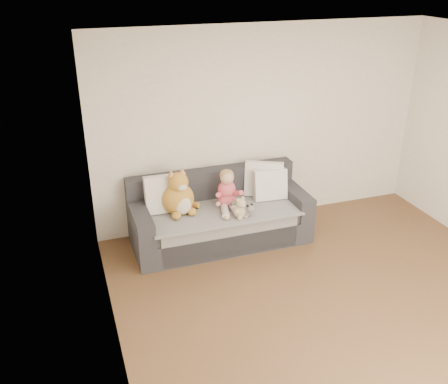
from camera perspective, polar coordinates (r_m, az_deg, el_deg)
name	(u,v)px	position (r m, az deg, el deg)	size (l,w,h in m)	color
room_shell	(350,189)	(4.85, 14.15, 0.28)	(5.00, 5.00, 5.00)	brown
sofa	(219,218)	(6.31, -0.56, -2.94)	(2.20, 0.94, 0.85)	#29292E
cushion_left	(165,194)	(6.07, -6.71, -0.19)	(0.50, 0.24, 0.47)	white
cushion_right_back	(264,179)	(6.47, 4.58, 1.50)	(0.54, 0.42, 0.46)	white
cushion_right_front	(270,185)	(6.38, 5.29, 0.86)	(0.44, 0.23, 0.40)	white
toddler	(227,192)	(6.11, 0.40, -0.05)	(0.35, 0.51, 0.50)	#D94C57
plush_cat	(179,196)	(6.01, -5.18, -0.51)	(0.48, 0.45, 0.60)	#A26D24
teddy_bear	(241,209)	(5.92, 1.91, -1.99)	(0.20, 0.17, 0.27)	tan
plush_cow	(247,210)	(5.97, 2.59, -2.09)	(0.15, 0.23, 0.19)	white
sippy_cup	(233,206)	(6.11, 1.07, -1.56)	(0.11, 0.08, 0.12)	#6B3590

